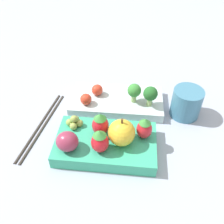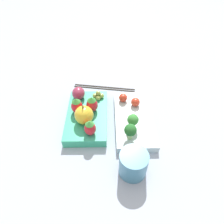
# 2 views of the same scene
# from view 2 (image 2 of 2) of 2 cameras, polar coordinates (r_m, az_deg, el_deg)

# --- Properties ---
(ground_plane) EXTENTS (4.00, 4.00, 0.00)m
(ground_plane) POSITION_cam_2_polar(r_m,az_deg,el_deg) (0.59, 0.15, -2.20)
(ground_plane) COLOR #939EB2
(bento_box_savoury) EXTENTS (0.21, 0.11, 0.02)m
(bento_box_savoury) POSITION_cam_2_polar(r_m,az_deg,el_deg) (0.58, 6.71, -2.07)
(bento_box_savoury) COLOR silver
(bento_box_savoury) RESTS_ON ground_plane
(bento_box_fruit) EXTENTS (0.19, 0.11, 0.03)m
(bento_box_fruit) POSITION_cam_2_polar(r_m,az_deg,el_deg) (0.58, -6.68, -1.38)
(bento_box_fruit) COLOR #33A87F
(bento_box_fruit) RESTS_ON ground_plane
(broccoli_floret_0) EXTENTS (0.03, 0.03, 0.05)m
(broccoli_floret_0) POSITION_cam_2_polar(r_m,az_deg,el_deg) (0.52, 6.49, -2.34)
(broccoli_floret_0) COLOR #93B770
(broccoli_floret_0) RESTS_ON bento_box_savoury
(broccoli_floret_1) EXTENTS (0.03, 0.03, 0.05)m
(broccoli_floret_1) POSITION_cam_2_polar(r_m,az_deg,el_deg) (0.50, 5.80, -5.28)
(broccoli_floret_1) COLOR #93B770
(broccoli_floret_1) RESTS_ON bento_box_savoury
(cherry_tomato_0) EXTENTS (0.03, 0.03, 0.03)m
(cherry_tomato_0) POSITION_cam_2_polar(r_m,az_deg,el_deg) (0.60, 7.15, 2.83)
(cherry_tomato_0) COLOR red
(cherry_tomato_0) RESTS_ON bento_box_savoury
(cherry_tomato_1) EXTENTS (0.03, 0.03, 0.03)m
(cherry_tomato_1) POSITION_cam_2_polar(r_m,az_deg,el_deg) (0.61, 3.61, 4.10)
(cherry_tomato_1) COLOR red
(cherry_tomato_1) RESTS_ON bento_box_savoury
(apple) EXTENTS (0.05, 0.05, 0.06)m
(apple) POSITION_cam_2_polar(r_m,az_deg,el_deg) (0.53, -7.53, -0.84)
(apple) COLOR gold
(apple) RESTS_ON bento_box_fruit
(strawberry_0) EXTENTS (0.03, 0.03, 0.05)m
(strawberry_0) POSITION_cam_2_polar(r_m,az_deg,el_deg) (0.56, -5.28, 2.19)
(strawberry_0) COLOR red
(strawberry_0) RESTS_ON bento_box_fruit
(strawberry_1) EXTENTS (0.03, 0.03, 0.05)m
(strawberry_1) POSITION_cam_2_polar(r_m,az_deg,el_deg) (0.56, -9.57, 1.78)
(strawberry_1) COLOR red
(strawberry_1) RESTS_ON bento_box_fruit
(strawberry_2) EXTENTS (0.03, 0.03, 0.05)m
(strawberry_2) POSITION_cam_2_polar(r_m,az_deg,el_deg) (0.51, -5.79, -4.53)
(strawberry_2) COLOR red
(strawberry_2) RESTS_ON bento_box_fruit
(plum) EXTENTS (0.04, 0.04, 0.04)m
(plum) POSITION_cam_2_polar(r_m,az_deg,el_deg) (0.61, -9.15, 5.31)
(plum) COLOR #892D47
(plum) RESTS_ON bento_box_fruit
(grape_cluster) EXTENTS (0.04, 0.04, 0.03)m
(grape_cluster) POSITION_cam_2_polar(r_m,az_deg,el_deg) (0.61, -3.54, 4.81)
(grape_cluster) COLOR #8EA84C
(grape_cluster) RESTS_ON bento_box_fruit
(drinking_cup) EXTENTS (0.07, 0.07, 0.07)m
(drinking_cup) POSITION_cam_2_polar(r_m,az_deg,el_deg) (0.47, 6.66, -14.48)
(drinking_cup) COLOR teal
(drinking_cup) RESTS_ON ground_plane
(chopsticks_pair) EXTENTS (0.05, 0.21, 0.01)m
(chopsticks_pair) POSITION_cam_2_polar(r_m,az_deg,el_deg) (0.69, -1.82, 7.03)
(chopsticks_pair) COLOR #332D28
(chopsticks_pair) RESTS_ON ground_plane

